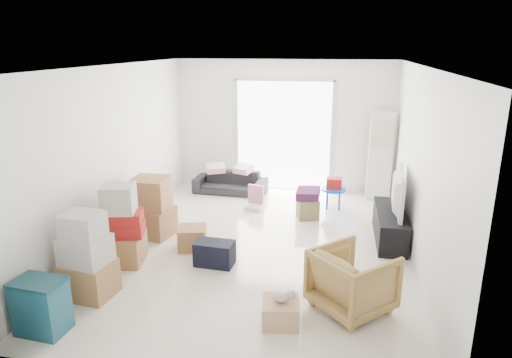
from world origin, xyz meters
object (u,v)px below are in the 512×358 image
object	(u,v)px
television	(391,207)
ottoman	(308,208)
sofa	(230,179)
armchair	(353,278)
ac_tower	(380,156)
wood_crate	(281,312)
storage_bins	(41,306)
kids_table	(334,187)
tv_console	(390,225)

from	to	relation	value
television	ottoman	size ratio (longest dim) A/B	3.18
sofa	ottoman	distance (m)	2.05
armchair	ac_tower	bearing A→B (deg)	-52.35
wood_crate	storage_bins	bearing A→B (deg)	-166.19
ac_tower	armchair	distance (m)	4.22
ac_tower	sofa	bearing A→B (deg)	-177.12
armchair	kids_table	size ratio (longest dim) A/B	1.38
sofa	storage_bins	xyz separation A→B (m)	(-0.86, -5.04, 0.01)
sofa	storage_bins	world-z (taller)	storage_bins
tv_console	sofa	size ratio (longest dim) A/B	0.95
television	storage_bins	size ratio (longest dim) A/B	1.85
ottoman	tv_console	bearing A→B (deg)	-27.66
tv_console	storage_bins	size ratio (longest dim) A/B	2.34
sofa	armchair	world-z (taller)	armchair
ottoman	kids_table	bearing A→B (deg)	53.64
ac_tower	tv_console	xyz separation A→B (m)	(0.05, -2.01, -0.64)
armchair	wood_crate	bearing A→B (deg)	74.33
television	armchair	distance (m)	2.23
tv_console	kids_table	distance (m)	1.60
television	ottoman	distance (m)	1.57
storage_bins	ottoman	size ratio (longest dim) A/B	1.72
storage_bins	wood_crate	bearing A→B (deg)	13.81
sofa	ottoman	world-z (taller)	sofa
ac_tower	tv_console	world-z (taller)	ac_tower
television	ottoman	bearing A→B (deg)	66.85
storage_bins	ac_tower	bearing A→B (deg)	53.45
sofa	ottoman	xyz separation A→B (m)	(1.69, -1.16, -0.12)
tv_console	armchair	xyz separation A→B (m)	(-0.63, -2.14, 0.17)
ac_tower	ottoman	xyz separation A→B (m)	(-1.30, -1.31, -0.70)
storage_bins	ottoman	bearing A→B (deg)	56.69
wood_crate	sofa	bearing A→B (deg)	110.26
storage_bins	ottoman	xyz separation A→B (m)	(2.55, 3.89, -0.13)
ac_tower	tv_console	distance (m)	2.11
ac_tower	kids_table	xyz separation A→B (m)	(-0.86, -0.71, -0.46)
sofa	storage_bins	size ratio (longest dim) A/B	2.46
television	kids_table	bearing A→B (deg)	39.34
sofa	storage_bins	distance (m)	5.12
ac_tower	ottoman	bearing A→B (deg)	-134.77
television	kids_table	xyz separation A→B (m)	(-0.91, 1.30, -0.14)
ac_tower	tv_console	bearing A→B (deg)	-88.58
ac_tower	television	xyz separation A→B (m)	(0.05, -2.01, -0.32)
tv_console	ottoman	world-z (taller)	tv_console
ottoman	wood_crate	xyz separation A→B (m)	(-0.05, -3.27, -0.04)
storage_bins	television	bearing A→B (deg)	39.19
storage_bins	kids_table	bearing A→B (deg)	56.27
ac_tower	armchair	world-z (taller)	ac_tower
television	ottoman	xyz separation A→B (m)	(-1.35, 0.71, -0.37)
ac_tower	wood_crate	size ratio (longest dim) A/B	4.33
armchair	ottoman	distance (m)	2.94
storage_bins	kids_table	xyz separation A→B (m)	(2.99, 4.48, 0.11)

